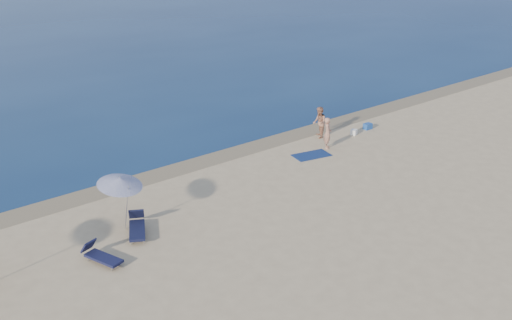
{
  "coord_description": "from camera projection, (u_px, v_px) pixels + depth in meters",
  "views": [
    {
      "loc": [
        -17.75,
        -4.4,
        11.8
      ],
      "look_at": [
        -1.24,
        16.0,
        1.0
      ],
      "focal_mm": 45.0,
      "sensor_mm": 36.0,
      "label": 1
    }
  ],
  "objects": [
    {
      "name": "umbrella_near",
      "position": [
        120.0,
        182.0,
        24.0
      ],
      "size": [
        2.16,
        2.18,
        2.26
      ],
      "rotation": [
        0.0,
        0.0,
        0.31
      ],
      "color": "silver",
      "rests_on": "ground"
    },
    {
      "name": "beach_towel",
      "position": [
        311.0,
        155.0,
        31.53
      ],
      "size": [
        1.98,
        1.36,
        0.03
      ],
      "primitive_type": "cube",
      "rotation": [
        0.0,
        0.0,
        -0.21
      ],
      "color": "navy",
      "rests_on": "ground"
    },
    {
      "name": "lounger_left",
      "position": [
        101.0,
        256.0,
        22.23
      ],
      "size": [
        0.98,
        1.69,
        0.71
      ],
      "rotation": [
        0.0,
        0.0,
        0.3
      ],
      "color": "#141738",
      "rests_on": "ground"
    },
    {
      "name": "person_right",
      "position": [
        319.0,
        122.0,
        33.62
      ],
      "size": [
        0.97,
        1.02,
        1.66
      ],
      "primitive_type": "imported",
      "rotation": [
        0.0,
        0.0,
        -2.17
      ],
      "color": "tan",
      "rests_on": "ground"
    },
    {
      "name": "person_left",
      "position": [
        328.0,
        133.0,
        32.18
      ],
      "size": [
        0.68,
        0.7,
        1.61
      ],
      "primitive_type": "imported",
      "rotation": [
        0.0,
        0.0,
        0.87
      ],
      "color": "tan",
      "rests_on": "ground"
    },
    {
      "name": "blue_cooler",
      "position": [
        368.0,
        126.0,
        35.08
      ],
      "size": [
        0.46,
        0.34,
        0.32
      ],
      "primitive_type": "cube",
      "rotation": [
        0.0,
        0.0,
        -0.03
      ],
      "color": "#2052AE",
      "rests_on": "ground"
    },
    {
      "name": "wet_sand_strip",
      "position": [
        232.0,
        152.0,
        31.92
      ],
      "size": [
        240.0,
        1.6,
        0.0
      ],
      "primitive_type": "cube",
      "color": "#847254",
      "rests_on": "ground"
    },
    {
      "name": "white_bag",
      "position": [
        354.0,
        132.0,
        34.24
      ],
      "size": [
        0.42,
        0.4,
        0.29
      ],
      "primitive_type": "cube",
      "rotation": [
        0.0,
        0.0,
        0.39
      ],
      "color": "white",
      "rests_on": "ground"
    },
    {
      "name": "lounger_right",
      "position": [
        137.0,
        227.0,
        24.1
      ],
      "size": [
        1.36,
        1.83,
        0.78
      ],
      "rotation": [
        0.0,
        0.0,
        -0.5
      ],
      "color": "#131634",
      "rests_on": "ground"
    }
  ]
}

